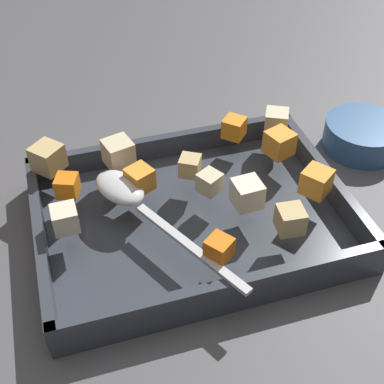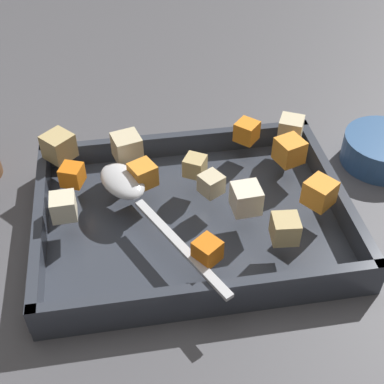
% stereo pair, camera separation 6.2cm
% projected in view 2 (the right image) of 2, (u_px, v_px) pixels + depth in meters
% --- Properties ---
extents(ground_plane, '(4.00, 4.00, 0.00)m').
position_uv_depth(ground_plane, '(191.00, 218.00, 0.67)').
color(ground_plane, '#4C4C51').
extents(baking_dish, '(0.38, 0.28, 0.05)m').
position_uv_depth(baking_dish, '(192.00, 218.00, 0.65)').
color(baking_dish, '#333842').
rests_on(baking_dish, ground_plane).
extents(carrot_chunk_near_left, '(0.03, 0.03, 0.03)m').
position_uv_depth(carrot_chunk_near_left, '(72.00, 175.00, 0.64)').
color(carrot_chunk_near_left, orange).
rests_on(carrot_chunk_near_left, baking_dish).
extents(carrot_chunk_far_right, '(0.04, 0.04, 0.03)m').
position_uv_depth(carrot_chunk_far_right, '(207.00, 251.00, 0.55)').
color(carrot_chunk_far_right, orange).
rests_on(carrot_chunk_far_right, baking_dish).
extents(carrot_chunk_far_left, '(0.04, 0.04, 0.03)m').
position_uv_depth(carrot_chunk_far_left, '(247.00, 131.00, 0.71)').
color(carrot_chunk_far_left, orange).
rests_on(carrot_chunk_far_left, baking_dish).
extents(carrot_chunk_corner_ne, '(0.04, 0.04, 0.03)m').
position_uv_depth(carrot_chunk_corner_ne, '(143.00, 174.00, 0.64)').
color(carrot_chunk_corner_ne, orange).
rests_on(carrot_chunk_corner_ne, baking_dish).
extents(carrot_chunk_front_center, '(0.04, 0.04, 0.03)m').
position_uv_depth(carrot_chunk_front_center, '(320.00, 193.00, 0.61)').
color(carrot_chunk_front_center, orange).
rests_on(carrot_chunk_front_center, baking_dish).
extents(carrot_chunk_mid_right, '(0.04, 0.04, 0.03)m').
position_uv_depth(carrot_chunk_mid_right, '(289.00, 151.00, 0.67)').
color(carrot_chunk_mid_right, orange).
rests_on(carrot_chunk_mid_right, baking_dish).
extents(potato_chunk_center, '(0.03, 0.03, 0.03)m').
position_uv_depth(potato_chunk_center, '(285.00, 229.00, 0.57)').
color(potato_chunk_center, tan).
rests_on(potato_chunk_center, baking_dish).
extents(potato_chunk_heap_side, '(0.03, 0.03, 0.03)m').
position_uv_depth(potato_chunk_heap_side, '(63.00, 207.00, 0.60)').
color(potato_chunk_heap_side, beige).
rests_on(potato_chunk_heap_side, baking_dish).
extents(potato_chunk_corner_sw, '(0.04, 0.04, 0.03)m').
position_uv_depth(potato_chunk_corner_sw, '(127.00, 147.00, 0.68)').
color(potato_chunk_corner_sw, beige).
rests_on(potato_chunk_corner_sw, baking_dish).
extents(potato_chunk_rim_edge, '(0.05, 0.05, 0.03)m').
position_uv_depth(potato_chunk_rim_edge, '(59.00, 146.00, 0.68)').
color(potato_chunk_rim_edge, tan).
rests_on(potato_chunk_rim_edge, baking_dish).
extents(potato_chunk_back_center, '(0.03, 0.03, 0.02)m').
position_uv_depth(potato_chunk_back_center, '(211.00, 184.00, 0.63)').
color(potato_chunk_back_center, beige).
rests_on(potato_chunk_back_center, baking_dish).
extents(potato_chunk_near_right, '(0.03, 0.03, 0.02)m').
position_uv_depth(potato_chunk_near_right, '(195.00, 166.00, 0.66)').
color(potato_chunk_near_right, tan).
rests_on(potato_chunk_near_right, baking_dish).
extents(potato_chunk_mid_left, '(0.04, 0.04, 0.03)m').
position_uv_depth(potato_chunk_mid_left, '(291.00, 128.00, 0.71)').
color(potato_chunk_mid_left, beige).
rests_on(potato_chunk_mid_left, baking_dish).
extents(parsnip_chunk_corner_se, '(0.03, 0.03, 0.03)m').
position_uv_depth(parsnip_chunk_corner_se, '(246.00, 198.00, 0.61)').
color(parsnip_chunk_corner_se, silver).
rests_on(parsnip_chunk_corner_se, baking_dish).
extents(serving_spoon, '(0.14, 0.23, 0.02)m').
position_uv_depth(serving_spoon, '(128.00, 188.00, 0.63)').
color(serving_spoon, silver).
rests_on(serving_spoon, baking_dish).
extents(small_prep_bowl, '(0.11, 0.11, 0.04)m').
position_uv_depth(small_prep_bowl, '(382.00, 150.00, 0.74)').
color(small_prep_bowl, '#33598C').
rests_on(small_prep_bowl, ground_plane).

